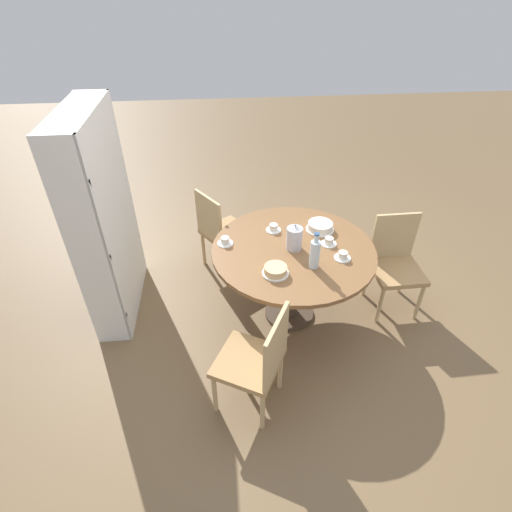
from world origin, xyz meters
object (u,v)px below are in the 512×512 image
at_px(chair_c, 221,230).
at_px(cup_a, 273,228).
at_px(cake_main, 320,227).
at_px(cake_second, 276,270).
at_px(chair_a, 257,360).
at_px(cup_b, 329,242).
at_px(cup_c, 343,256).
at_px(cup_d, 225,241).
at_px(water_bottle, 315,254).
at_px(chair_b, 395,262).
at_px(coffee_pot, 294,237).
at_px(bookshelf, 107,222).

xyz_separation_m(chair_c, cup_a, (-0.47, -0.46, 0.30)).
height_order(cake_main, cake_second, cake_main).
xyz_separation_m(chair_a, cup_b, (0.90, -0.68, 0.30)).
bearing_deg(cake_main, cup_c, -168.15).
relative_size(cup_b, cup_d, 1.00).
relative_size(cake_main, cup_b, 1.84).
bearing_deg(water_bottle, cup_d, 61.06).
distance_m(chair_b, coffee_pot, 1.03).
distance_m(coffee_pot, water_bottle, 0.28).
bearing_deg(cup_b, bookshelf, 81.12).
relative_size(chair_c, cake_second, 4.39).
bearing_deg(cup_c, cup_b, 17.21).
height_order(cake_main, cup_d, cake_main).
height_order(coffee_pot, water_bottle, water_bottle).
bearing_deg(chair_b, cup_a, 168.66).
bearing_deg(cake_main, water_bottle, 162.08).
distance_m(cake_main, cake_second, 0.72).
bearing_deg(chair_a, bookshelf, -108.54).
distance_m(cake_second, cup_b, 0.59).
relative_size(chair_c, bookshelf, 0.49).
relative_size(coffee_pot, cake_main, 0.96).
height_order(chair_b, water_bottle, water_bottle).
xyz_separation_m(chair_c, cup_d, (-0.63, -0.03, 0.30)).
bearing_deg(chair_b, cup_d, 177.57).
bearing_deg(cake_second, coffee_pot, -30.92).
relative_size(chair_b, cup_a, 6.76).
distance_m(bookshelf, cup_d, 0.99).
xyz_separation_m(chair_b, cup_b, (-0.05, 0.65, 0.30)).
bearing_deg(cake_main, coffee_pot, 131.34).
height_order(chair_a, cup_c, chair_a).
bearing_deg(chair_c, cake_main, -154.46).
distance_m(cup_c, cup_d, 0.95).
bearing_deg(cake_second, chair_c, 20.51).
height_order(coffee_pot, cup_c, coffee_pot).
xyz_separation_m(water_bottle, cake_second, (-0.06, 0.30, -0.09)).
relative_size(water_bottle, cake_second, 1.50).
xyz_separation_m(coffee_pot, cup_c, (-0.17, -0.36, -0.08)).
bearing_deg(water_bottle, chair_a, 141.36).
bearing_deg(water_bottle, cup_a, 24.60).
height_order(chair_c, cup_d, chair_c).
xyz_separation_m(chair_a, coffee_pot, (0.87, -0.38, 0.38)).
height_order(chair_c, coffee_pot, coffee_pot).
distance_m(bookshelf, cake_second, 1.47).
height_order(coffee_pot, cup_b, coffee_pot).
bearing_deg(cake_second, water_bottle, -79.25).
xyz_separation_m(chair_b, cup_d, (0.03, 1.50, 0.30)).
height_order(water_bottle, cup_b, water_bottle).
height_order(chair_c, cake_main, chair_c).
xyz_separation_m(chair_c, coffee_pot, (-0.74, -0.58, 0.38)).
bearing_deg(cup_b, cup_d, 84.26).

